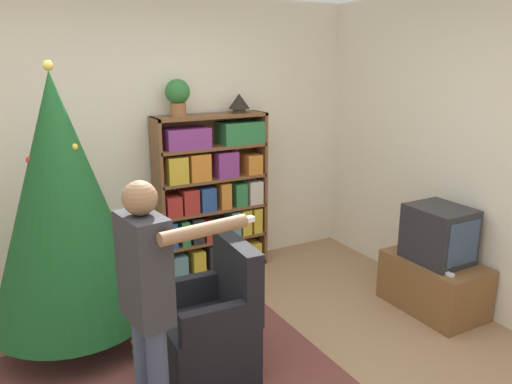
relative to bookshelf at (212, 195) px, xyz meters
The scene contains 12 objects.
wall_back 0.90m from the bookshelf, 162.71° to the left, with size 8.00×0.10×2.60m.
wall_right 2.53m from the bookshelf, 49.19° to the right, with size 0.10×8.00×2.60m.
bookshelf is the anchor object (origin of this frame).
tv_stand 2.14m from the bookshelf, 51.32° to the right, with size 0.51×0.81×0.44m.
television 2.08m from the bookshelf, 51.36° to the right, with size 0.41×0.49×0.46m.
game_remote 2.21m from the bookshelf, 58.45° to the right, with size 0.04×0.12×0.02m.
christmas_tree 1.64m from the bookshelf, 154.21° to the right, with size 1.12×1.12×2.06m.
armchair 1.74m from the bookshelf, 114.71° to the right, with size 0.59×0.59×0.92m.
standing_person 2.30m from the bookshelf, 122.51° to the right, with size 0.67×0.47×1.51m.
potted_plant 1.01m from the bookshelf, behind, with size 0.22×0.22×0.33m.
table_lamp 0.93m from the bookshelf, ahead, with size 0.20×0.20×0.18m.
book_pile_near_tree 1.67m from the bookshelf, 132.29° to the right, with size 0.23×0.17×0.13m.
Camera 1 is at (-1.18, -2.37, 2.09)m, focal length 35.00 mm.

